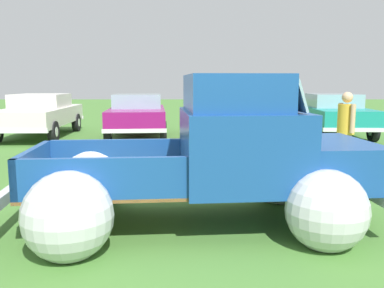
% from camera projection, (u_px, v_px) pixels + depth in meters
% --- Properties ---
extents(ground_plane, '(80.00, 80.00, 0.00)m').
position_uv_depth(ground_plane, '(191.00, 224.00, 5.45)').
color(ground_plane, '#477A33').
extents(vintage_pickup_truck, '(4.76, 3.08, 1.96)m').
position_uv_depth(vintage_pickup_truck, '(222.00, 166.00, 5.37)').
color(vintage_pickup_truck, black).
rests_on(vintage_pickup_truck, ground).
extents(show_car_0, '(2.07, 4.74, 1.43)m').
position_uv_depth(show_car_0, '(42.00, 113.00, 14.16)').
color(show_car_0, black).
rests_on(show_car_0, ground).
extents(show_car_1, '(2.20, 4.27, 1.43)m').
position_uv_depth(show_car_1, '(139.00, 114.00, 13.93)').
color(show_car_1, black).
rests_on(show_car_1, ground).
extents(show_car_2, '(2.39, 4.67, 1.43)m').
position_uv_depth(show_car_2, '(238.00, 114.00, 13.91)').
color(show_car_2, black).
rests_on(show_car_2, ground).
extents(show_car_3, '(2.02, 4.44, 1.43)m').
position_uv_depth(show_car_3, '(336.00, 113.00, 14.28)').
color(show_car_3, black).
rests_on(show_car_3, ground).
extents(spectator_0, '(0.40, 0.54, 1.64)m').
position_uv_depth(spectator_0, '(348.00, 127.00, 8.37)').
color(spectator_0, gray).
rests_on(spectator_0, ground).
extents(spectator_2, '(0.37, 0.54, 1.73)m').
position_uv_depth(spectator_2, '(217.00, 114.00, 10.99)').
color(spectator_2, '#4C4742').
rests_on(spectator_2, ground).
extents(lane_cone_0, '(0.36, 0.36, 0.63)m').
position_uv_depth(lane_cone_0, '(74.00, 161.00, 8.09)').
color(lane_cone_0, black).
rests_on(lane_cone_0, ground).
extents(lane_cone_1, '(0.36, 0.36, 0.63)m').
position_uv_depth(lane_cone_1, '(47.00, 161.00, 8.10)').
color(lane_cone_1, black).
rests_on(lane_cone_1, ground).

